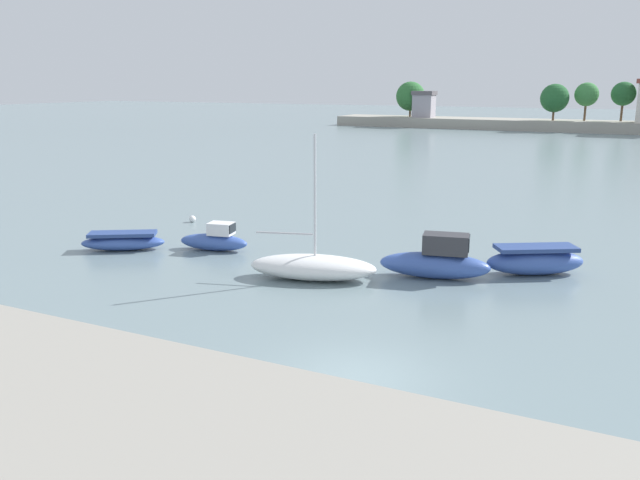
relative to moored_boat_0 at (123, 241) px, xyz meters
The scene contains 8 objects.
ground_plane 17.47m from the moored_boat_0, 26.90° to the right, with size 400.00×400.00×0.00m, color slate.
moored_boat_0 is the anchor object (origin of this frame).
moored_boat_1 4.43m from the moored_boat_0, 25.48° to the left, with size 3.55×1.71×1.37m.
moored_boat_2 10.34m from the moored_boat_0, ahead, with size 5.55×3.31×5.90m.
moored_boat_3 14.98m from the moored_boat_0, ahead, with size 4.68×2.21×1.87m.
moored_boat_4 18.91m from the moored_boat_0, 13.84° to the left, with size 4.28×3.32×1.22m.
mooring_buoy_1 6.74m from the moored_boat_0, 98.11° to the left, with size 0.38×0.38×0.38m, color white.
distant_shoreline 93.76m from the moored_boat_0, 80.34° to the left, with size 90.58×8.18×8.64m.
Camera 1 is at (6.46, -15.25, 7.87)m, focal length 36.83 mm.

